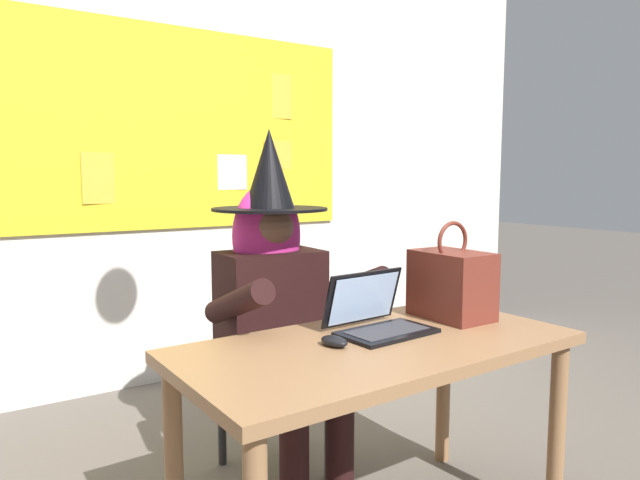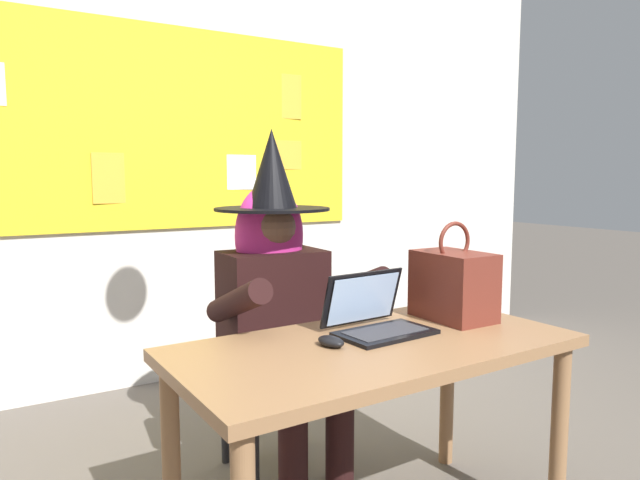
# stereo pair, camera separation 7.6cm
# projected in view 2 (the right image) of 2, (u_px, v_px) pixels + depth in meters

# --- Properties ---
(wall_back_bulletin) EXTENTS (6.07, 2.16, 2.84)m
(wall_back_bulletin) POSITION_uv_depth(u_px,v_px,m) (173.00, 148.00, 3.45)
(wall_back_bulletin) COLOR silver
(wall_back_bulletin) RESTS_ON ground
(desk_main) EXTENTS (1.37, 0.71, 0.71)m
(desk_main) POSITION_uv_depth(u_px,v_px,m) (376.00, 369.00, 1.90)
(desk_main) COLOR #8E6642
(desk_main) RESTS_ON ground
(chair_at_desk) EXTENTS (0.43, 0.43, 0.88)m
(chair_at_desk) POSITION_uv_depth(u_px,v_px,m) (268.00, 354.00, 2.47)
(chair_at_desk) COLOR black
(chair_at_desk) RESTS_ON ground
(person_costumed) EXTENTS (0.60, 0.71, 1.46)m
(person_costumed) POSITION_uv_depth(u_px,v_px,m) (279.00, 293.00, 2.33)
(person_costumed) COLOR black
(person_costumed) RESTS_ON ground
(laptop) EXTENTS (0.36, 0.28, 0.21)m
(laptop) POSITION_uv_depth(u_px,v_px,m) (376.00, 319.00, 2.00)
(laptop) COLOR black
(laptop) RESTS_ON desk_main
(computer_mouse) EXTENTS (0.08, 0.11, 0.03)m
(computer_mouse) POSITION_uv_depth(u_px,v_px,m) (331.00, 341.00, 1.83)
(computer_mouse) COLOR black
(computer_mouse) RESTS_ON desk_main
(handbag) EXTENTS (0.20, 0.30, 0.38)m
(handbag) POSITION_uv_depth(u_px,v_px,m) (453.00, 285.00, 2.18)
(handbag) COLOR maroon
(handbag) RESTS_ON desk_main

